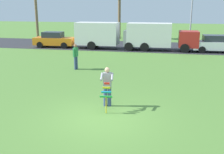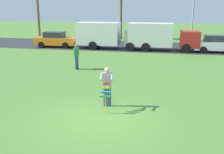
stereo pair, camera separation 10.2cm
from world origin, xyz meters
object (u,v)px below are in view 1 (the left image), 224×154
at_px(parked_truck_grey_van, 105,35).
at_px(streetlight_pole, 192,8).
at_px(parked_truck_red_cab, 158,36).
at_px(person_walker_near, 76,56).
at_px(person_kite_flyer, 107,85).
at_px(parked_car_orange, 54,40).
at_px(kite_held, 106,93).
at_px(parked_car_white, 215,44).

relative_size(parked_truck_grey_van, streetlight_pole, 0.96).
bearing_deg(parked_truck_grey_van, streetlight_pole, 40.81).
bearing_deg(parked_truck_red_cab, parked_truck_grey_van, -180.00).
height_order(parked_truck_grey_van, person_walker_near, parked_truck_grey_van).
height_order(person_kite_flyer, streetlight_pole, streetlight_pole).
relative_size(parked_car_orange, parked_truck_red_cab, 0.63).
bearing_deg(person_walker_near, parked_truck_grey_van, 90.43).
relative_size(kite_held, parked_truck_red_cab, 0.18).
relative_size(kite_held, person_walker_near, 0.68).
bearing_deg(streetlight_pole, kite_held, -101.52).
height_order(person_kite_flyer, parked_truck_red_cab, parked_truck_red_cab).
distance_m(kite_held, parked_car_white, 17.77).
xyz_separation_m(kite_held, person_walker_near, (-3.76, 7.15, 0.13)).
relative_size(person_kite_flyer, parked_truck_red_cab, 0.26).
bearing_deg(parked_car_white, streetlight_pole, 103.34).
relative_size(parked_truck_red_cab, streetlight_pole, 0.96).
distance_m(kite_held, parked_car_orange, 18.93).
distance_m(parked_truck_red_cab, person_walker_near, 10.65).
xyz_separation_m(kite_held, parked_car_orange, (-9.33, 16.47, -0.03)).
bearing_deg(parked_truck_grey_van, person_kite_flyer, -76.74).
distance_m(person_kite_flyer, person_walker_near, 7.47).
xyz_separation_m(person_kite_flyer, parked_car_orange, (-9.22, 15.83, -0.18)).
bearing_deg(streetlight_pole, parked_truck_grey_van, -139.19).
bearing_deg(person_kite_flyer, parked_truck_grey_van, 103.26).
relative_size(parked_car_orange, streetlight_pole, 0.61).
height_order(parked_truck_red_cab, person_walker_near, parked_truck_red_cab).
distance_m(parked_car_white, person_walker_near, 14.00).
height_order(person_kite_flyer, parked_truck_grey_van, parked_truck_grey_van).
xyz_separation_m(parked_truck_red_cab, streetlight_pole, (3.52, 7.53, 2.59)).
xyz_separation_m(person_kite_flyer, streetlight_pole, (4.99, 23.36, 3.05)).
xyz_separation_m(parked_truck_grey_van, parked_truck_red_cab, (5.20, 0.00, 0.00)).
relative_size(parked_truck_red_cab, person_walker_near, 3.88).
bearing_deg(parked_car_orange, parked_car_white, -0.00).
bearing_deg(parked_car_orange, person_kite_flyer, -59.77).
bearing_deg(person_walker_near, person_kite_flyer, -60.65).
bearing_deg(parked_car_orange, parked_truck_red_cab, 0.01).
height_order(person_kite_flyer, parked_car_orange, person_kite_flyer).
distance_m(parked_car_orange, streetlight_pole, 16.41).
distance_m(parked_car_orange, parked_car_white, 16.00).
bearing_deg(person_kite_flyer, parked_car_white, 66.81).
bearing_deg(streetlight_pole, person_walker_near, -117.18).
bearing_deg(parked_car_white, kite_held, -112.08).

